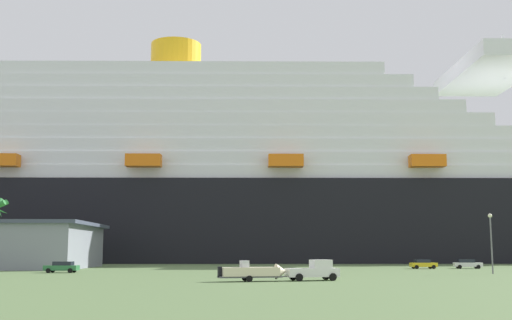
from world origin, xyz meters
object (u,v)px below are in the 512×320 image
Objects in this scene: cruise_ship at (269,187)px; parked_car_yellow_taxi at (423,264)px; pickup_truck at (314,271)px; street_lamp at (491,234)px; small_boat_on_trailer at (256,272)px; parked_car_white_van at (467,264)px; parked_car_green_wagon at (62,267)px.

parked_car_yellow_taxi is at bearing -68.57° from cruise_ship.
street_lamp reaches higher than pickup_truck.
small_boat_on_trailer is 1.69× the size of parked_car_white_van.
pickup_truck is 0.72× the size of street_lamp.
street_lamp reaches higher than parked_car_green_wagon.
parked_car_green_wagon is (-25.82, 25.90, -0.13)m from small_boat_on_trailer.
parked_car_yellow_taxi is (21.51, -54.80, -18.37)m from cruise_ship.
pickup_truck is at bearing -122.73° from parked_car_yellow_taxi.
pickup_truck is 6.44m from small_boat_on_trailer.
pickup_truck is 31.83m from street_lamp.
pickup_truck is at bearing -37.47° from parked_car_green_wagon.
street_lamp is 1.83× the size of parked_car_yellow_taxi.
parked_car_yellow_taxi is at bearing -176.06° from parked_car_white_van.
cruise_ship reaches higher than pickup_truck.
parked_car_yellow_taxi is 7.99m from parked_car_white_van.
pickup_truck is 51.25m from parked_car_white_van.
street_lamp is 22.91m from parked_car_yellow_taxi.
pickup_truck is at bearing -92.08° from cruise_ship.
parked_car_green_wagon is 58.77m from parked_car_yellow_taxi.
cruise_ship is 51.01× the size of parked_car_yellow_taxi.
parked_car_green_wagon is 0.98× the size of parked_car_white_van.
cruise_ship reaches higher than small_boat_on_trailer.
pickup_truck is 1.19× the size of parked_car_white_van.
street_lamp reaches higher than parked_car_yellow_taxi.
parked_car_yellow_taxi is (57.05, 14.14, -0.00)m from parked_car_green_wagon.
small_boat_on_trailer is 36.57m from parked_car_green_wagon.
parked_car_white_van is (7.97, 0.55, 0.00)m from parked_car_yellow_taxi.
parked_car_green_wagon is at bearing 134.91° from small_boat_on_trailer.
parked_car_white_van is at bearing 50.08° from pickup_truck.
parked_car_white_van is at bearing 12.73° from parked_car_green_wagon.
pickup_truck is at bearing 11.44° from small_boat_on_trailer.
parked_car_green_wagon is (-59.09, 8.24, -4.45)m from street_lamp.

